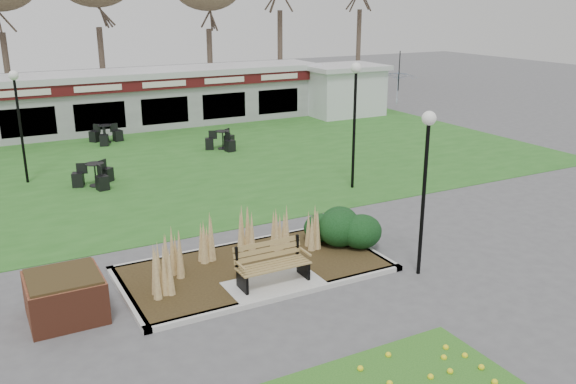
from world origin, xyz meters
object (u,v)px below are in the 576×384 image
food_pavilion (93,102)px  patio_umbrella (398,88)px  park_bench (272,263)px  lamp_post_far_right (355,98)px  brick_planter (65,296)px  bistro_set_d (106,137)px  service_hut (343,89)px  lamp_post_near_left (426,158)px  bistro_set_c (223,143)px  bistro_set_b (96,178)px  lamp_post_mid_right (17,102)px

food_pavilion → patio_umbrella: food_pavilion is taller
park_bench → lamp_post_far_right: (5.97, 5.56, 2.58)m
brick_planter → lamp_post_far_right: lamp_post_far_right is taller
bistro_set_d → service_hut: bearing=4.2°
food_pavilion → lamp_post_near_left: lamp_post_near_left is taller
bistro_set_d → bistro_set_c: bearing=-40.4°
bistro_set_b → lamp_post_near_left: bearing=-64.0°
lamp_post_near_left → lamp_post_far_right: bearing=69.1°
bistro_set_b → park_bench: bearing=-79.0°
food_pavilion → lamp_post_mid_right: (-4.03, -8.09, 1.45)m
lamp_post_far_right → patio_umbrella: (10.03, 10.39, -1.57)m
lamp_post_far_right → bistro_set_b: lamp_post_far_right is taller
bistro_set_b → brick_planter: bearing=-104.9°
brick_planter → food_pavilion: size_ratio=0.06×
service_hut → lamp_post_mid_right: (-17.53, -6.13, 1.47)m
lamp_post_near_left → lamp_post_mid_right: size_ratio=0.99×
food_pavilion → bistro_set_b: (-1.94, -9.72, -1.18)m
lamp_post_near_left → bistro_set_d: 18.34m
service_hut → bistro_set_c: size_ratio=2.92×
bistro_set_c → bistro_set_d: 5.65m
food_pavilion → brick_planter: bearing=-103.1°
bistro_set_d → patio_umbrella: 16.20m
service_hut → bistro_set_d: bearing=-175.8°
lamp_post_mid_right → bistro_set_d: bearing=52.7°
brick_planter → food_pavilion: bearing=76.9°
bistro_set_c → bistro_set_d: (-4.31, 3.66, 0.01)m
food_pavilion → bistro_set_d: bearing=-92.5°
lamp_post_near_left → bistro_set_b: (-5.38, 11.04, -2.59)m
park_bench → patio_umbrella: 22.61m
lamp_post_far_right → lamp_post_near_left: bearing=-110.9°
brick_planter → bistro_set_b: bearing=75.1°
patio_umbrella → brick_planter: bearing=-143.3°
brick_planter → bistro_set_d: bearing=75.1°
patio_umbrella → lamp_post_mid_right: bearing=-167.8°
park_bench → bistro_set_c: park_bench is taller
bistro_set_b → bistro_set_d: same height
park_bench → food_pavilion: food_pavilion is taller
bistro_set_c → patio_umbrella: bearing=13.6°
bistro_set_b → bistro_set_c: bistro_set_b is taller
brick_planter → service_hut: size_ratio=0.34×
bistro_set_c → lamp_post_mid_right: bearing=-169.9°
park_bench → service_hut: bearing=52.7°
park_bench → brick_planter: (-4.40, 0.75, -0.11)m
lamp_post_mid_right → patio_umbrella: lamp_post_mid_right is taller
lamp_post_near_left → lamp_post_mid_right: 14.71m
park_bench → bistro_set_b: park_bench is taller
food_pavilion → lamp_post_far_right: 15.45m
food_pavilion → bistro_set_c: food_pavilion is taller
food_pavilion → patio_umbrella: (16.00, -3.77, 0.12)m
lamp_post_mid_right → brick_planter: bearing=-91.9°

